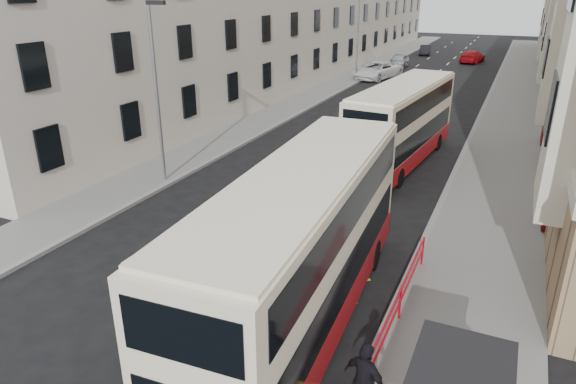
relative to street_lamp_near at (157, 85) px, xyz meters
The scene contains 16 objects.
pavement_right 23.47m from the street_lamp_near, 51.44° to the left, with size 4.00×120.00×0.15m, color slate.
pavement_left 18.60m from the street_lamp_near, 93.66° to the left, with size 3.00×120.00×0.15m, color slate.
kerb_right 22.30m from the street_lamp_near, 55.55° to the left, with size 0.25×120.00×0.15m, color gray.
kerb_left 18.57m from the street_lamp_near, 88.89° to the left, with size 0.25×120.00×0.15m, color gray.
road_markings 33.92m from the street_lamp_near, 79.11° to the left, with size 10.00×110.00×0.01m, color silver, non-canonical shape.
terrace_left 34.29m from the street_lamp_near, 101.93° to the left, with size 9.18×79.00×13.25m.
guard_railing 14.56m from the street_lamp_near, 26.38° to the right, with size 0.06×6.56×1.01m.
street_lamp_near is the anchor object (origin of this frame).
street_lamp_far 30.00m from the street_lamp_near, 90.00° to the left, with size 0.93×0.18×8.00m.
double_decker_front 12.78m from the street_lamp_near, 36.03° to the right, with size 3.23×11.50×4.54m.
double_decker_rear 12.24m from the street_lamp_near, 37.82° to the left, with size 3.42×10.66×4.18m.
pedestrian_far 16.57m from the street_lamp_near, 38.29° to the right, with size 1.09×0.45×1.86m, color black.
white_van 32.58m from the street_lamp_near, 87.46° to the left, with size 2.75×5.96×1.66m, color white.
car_silver 40.44m from the street_lamp_near, 87.54° to the left, with size 1.82×4.53×1.54m, color #AAACB1.
car_dark 53.41m from the street_lamp_near, 87.55° to the left, with size 1.34×3.85×1.27m, color black.
car_red 49.00m from the street_lamp_near, 79.62° to the left, with size 2.04×5.02×1.46m, color #9A080D.
Camera 1 is at (8.36, -6.34, 8.75)m, focal length 32.00 mm.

